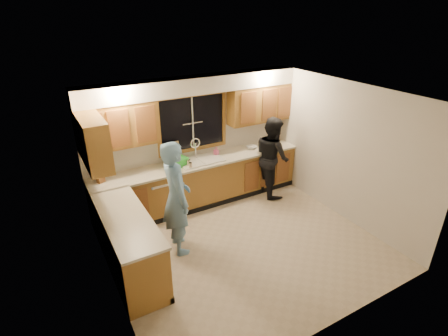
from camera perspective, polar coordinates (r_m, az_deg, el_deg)
The scene contains 26 objects.
floor at distance 5.99m, azimuth 3.28°, elevation -12.40°, with size 4.20×4.20×0.00m, color tan.
ceiling at distance 4.89m, azimuth 4.01°, elevation 11.51°, with size 4.20×4.20×0.00m, color silver.
wall_back at distance 6.85m, azimuth -5.09°, elevation 4.58°, with size 4.20×4.20×0.00m, color beige.
wall_left at distance 4.66m, azimuth -18.82°, elevation -7.38°, with size 3.80×3.80×0.00m, color beige.
wall_right at distance 6.62m, azimuth 19.05°, elevation 2.49°, with size 3.80×3.80×0.00m, color beige.
base_cabinets_back at distance 6.93m, azimuth -3.79°, elevation -2.45°, with size 4.20×0.60×0.88m, color olive.
base_cabinets_left at distance 5.43m, azimuth -15.30°, elevation -12.10°, with size 0.60×1.90×0.88m, color olive.
countertop_back at distance 6.72m, azimuth -3.84°, elevation 0.97°, with size 4.20×0.63×0.04m, color beige.
countertop_left at distance 5.18m, azimuth -15.72°, elevation -7.98°, with size 0.63×1.90×0.04m, color beige.
upper_cabinets_left at distance 6.09m, azimuth -16.93°, elevation 6.65°, with size 1.35×0.33×0.75m, color olive.
upper_cabinets_right at distance 7.22m, azimuth 5.76°, elevation 10.42°, with size 1.35×0.33×0.75m, color olive.
upper_cabinets_return at distance 5.44m, azimuth -20.52°, elevation 3.91°, with size 0.33×0.90×0.75m, color olive.
soffit at distance 6.39m, azimuth -4.79°, elevation 13.36°, with size 4.20×0.35×0.30m, color white.
window_frame at distance 6.73m, azimuth -5.17°, elevation 7.34°, with size 1.44×0.03×1.14m.
sink at distance 6.75m, azimuth -3.91°, elevation 0.76°, with size 0.86×0.52×0.57m.
dishwasher at distance 6.66m, azimuth -10.33°, elevation -4.36°, with size 0.60×0.56×0.82m, color white.
stove at distance 4.99m, azimuth -13.48°, elevation -15.59°, with size 0.58×0.75×0.90m, color white.
man at distance 5.46m, azimuth -7.77°, elevation -4.91°, with size 0.68×0.45×1.87m, color #699AC7.
woman at distance 7.19m, azimuth 7.85°, elevation 1.85°, with size 0.81×0.63×1.67m, color black.
knife_block at distance 6.22m, azimuth -19.56°, elevation -1.30°, with size 0.12×0.10×0.22m, color brown.
cutting_board at distance 6.60m, azimuth -8.28°, elevation 2.41°, with size 0.31×0.02×0.41m, color tan.
dish_crate at distance 6.55m, azimuth -7.68°, elevation 1.02°, with size 0.33×0.31×0.15m, color green.
soap_bottle at distance 6.93m, azimuth -1.29°, elevation 2.74°, with size 0.08×0.08×0.17m, color #D45080.
bowl at distance 7.31m, azimuth 4.53°, elevation 3.39°, with size 0.22×0.22×0.05m, color silver.
can_left at distance 6.40m, azimuth -5.51°, elevation 0.39°, with size 0.06×0.06×0.12m, color beige.
can_right at distance 6.50m, azimuth -5.83°, elevation 0.82°, with size 0.07×0.07×0.13m, color beige.
Camera 1 is at (-2.64, -3.95, 3.65)m, focal length 28.00 mm.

